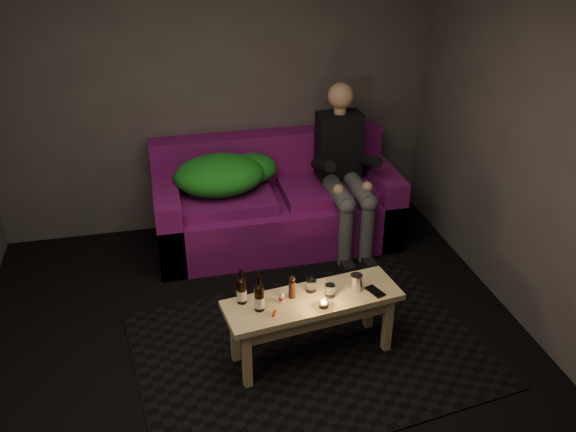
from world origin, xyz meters
name	(u,v)px	position (x,y,z in m)	size (l,w,h in m)	color
floor	(265,376)	(0.00, 0.00, 0.00)	(4.50, 4.50, 0.00)	black
room	(246,122)	(0.00, 0.47, 1.64)	(4.50, 4.50, 4.50)	silver
rug	(310,349)	(0.36, 0.19, 0.01)	(2.41, 1.75, 0.01)	black
sofa	(275,205)	(0.46, 1.82, 0.34)	(2.17, 0.97, 0.93)	#640D53
green_blanket	(224,174)	(0.00, 1.81, 0.70)	(0.95, 0.65, 0.32)	#198B1F
person	(344,166)	(1.05, 1.65, 0.75)	(0.39, 0.90, 1.45)	black
coffee_table	(313,308)	(0.36, 0.14, 0.40)	(1.25, 0.54, 0.49)	#D4B57C
beer_bottle_a	(242,290)	(-0.11, 0.19, 0.59)	(0.06, 0.06, 0.26)	black
beer_bottle_b	(259,297)	(-0.01, 0.09, 0.59)	(0.07, 0.07, 0.27)	black
salt_shaker	(282,297)	(0.15, 0.14, 0.53)	(0.04, 0.04, 0.08)	silver
pepper_mill	(292,289)	(0.23, 0.17, 0.56)	(0.05, 0.05, 0.13)	black
tumbler_back	(311,286)	(0.37, 0.22, 0.54)	(0.07, 0.07, 0.08)	white
tealight	(324,304)	(0.41, 0.02, 0.52)	(0.07, 0.07, 0.05)	white
tumbler_front	(330,290)	(0.48, 0.13, 0.54)	(0.07, 0.07, 0.09)	white
steel_cup	(356,282)	(0.68, 0.17, 0.55)	(0.08, 0.08, 0.12)	silver
smartphone	(375,291)	(0.79, 0.11, 0.50)	(0.07, 0.15, 0.01)	black
red_lighter	(274,313)	(0.07, 0.02, 0.50)	(0.02, 0.07, 0.01)	red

